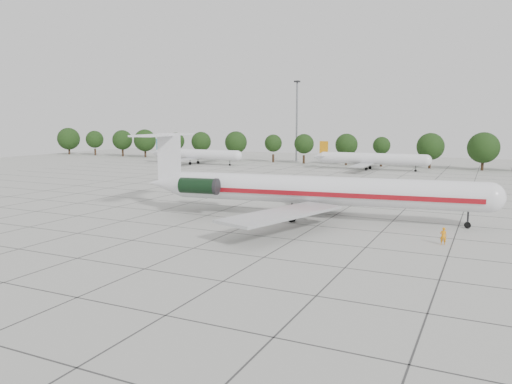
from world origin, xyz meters
TOP-DOWN VIEW (x-y plane):
  - ground at (0.00, 0.00)m, footprint 260.00×260.00m
  - apron_joints at (0.00, 15.00)m, footprint 170.00×170.00m
  - main_airliner at (4.58, 3.91)m, footprint 47.78×37.37m
  - ground_crew at (23.12, -3.30)m, footprint 0.76×0.56m
  - bg_airliner_b at (-52.96, 68.41)m, footprint 28.24×27.20m
  - bg_airliner_c at (-1.84, 74.10)m, footprint 28.24×27.20m
  - tree_line at (-11.68, 85.00)m, footprint 249.86×8.44m
  - floodlight_mast at (-30.00, 92.00)m, footprint 1.60×1.60m

SIDE VIEW (x-z plane):
  - ground at x=0.00m, z-range 0.00..0.00m
  - apron_joints at x=0.00m, z-range 0.00..0.02m
  - ground_crew at x=23.12m, z-range 0.00..1.90m
  - bg_airliner_b at x=-52.96m, z-range -0.79..6.61m
  - bg_airliner_c at x=-1.84m, z-range -0.79..6.61m
  - main_airliner at x=4.58m, z-range -1.65..9.59m
  - tree_line at x=-11.68m, z-range 0.87..11.09m
  - floodlight_mast at x=-30.00m, z-range 1.56..27.01m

